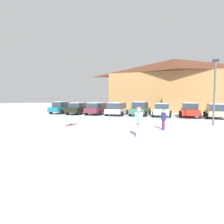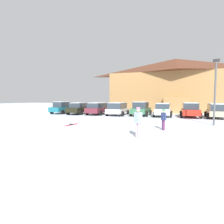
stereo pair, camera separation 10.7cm
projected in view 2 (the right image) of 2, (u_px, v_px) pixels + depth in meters
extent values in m
plane|color=silver|center=(75.00, 145.00, 7.96)|extent=(160.00, 160.00, 0.00)
cube|color=#A27644|center=(175.00, 93.00, 30.75)|extent=(21.95, 8.57, 6.52)
pyramid|color=brown|center=(175.00, 66.00, 30.42)|extent=(22.58, 9.19, 2.62)
cube|color=#AB804A|center=(176.00, 105.00, 26.39)|extent=(3.67, 1.95, 2.40)
cube|color=#1C6B7B|center=(63.00, 109.00, 25.83)|extent=(1.97, 4.29, 0.64)
cube|color=#2D3842|center=(62.00, 104.00, 25.58)|extent=(1.65, 2.27, 0.74)
cube|color=white|center=(62.00, 102.00, 25.55)|extent=(1.54, 2.15, 0.06)
cylinder|color=black|center=(64.00, 111.00, 27.41)|extent=(0.25, 0.65, 0.64)
cylinder|color=black|center=(74.00, 111.00, 26.69)|extent=(0.25, 0.65, 0.64)
cylinder|color=black|center=(52.00, 112.00, 25.01)|extent=(0.25, 0.65, 0.64)
cylinder|color=black|center=(63.00, 112.00, 24.29)|extent=(0.25, 0.65, 0.64)
cube|color=black|center=(79.00, 109.00, 24.81)|extent=(1.94, 4.55, 0.65)
cube|color=#2D3842|center=(79.00, 105.00, 24.56)|extent=(1.67, 2.38, 0.60)
cube|color=white|center=(79.00, 103.00, 24.53)|extent=(1.55, 2.26, 0.06)
cylinder|color=black|center=(78.00, 111.00, 26.47)|extent=(0.23, 0.64, 0.64)
cylinder|color=black|center=(90.00, 111.00, 25.86)|extent=(0.23, 0.64, 0.64)
cylinder|color=black|center=(68.00, 112.00, 23.82)|extent=(0.23, 0.64, 0.64)
cylinder|color=black|center=(81.00, 113.00, 23.20)|extent=(0.23, 0.64, 0.64)
cube|color=maroon|center=(99.00, 110.00, 24.05)|extent=(2.02, 4.67, 0.63)
cube|color=#2D3842|center=(98.00, 105.00, 23.92)|extent=(1.76, 3.55, 0.64)
cube|color=white|center=(98.00, 103.00, 23.90)|extent=(1.64, 3.38, 0.06)
cylinder|color=black|center=(97.00, 111.00, 25.76)|extent=(0.24, 0.65, 0.64)
cylinder|color=black|center=(109.00, 112.00, 25.03)|extent=(0.24, 0.65, 0.64)
cylinder|color=black|center=(87.00, 113.00, 23.12)|extent=(0.24, 0.65, 0.64)
cylinder|color=black|center=(101.00, 113.00, 22.39)|extent=(0.24, 0.65, 0.64)
cube|color=silver|center=(118.00, 111.00, 22.98)|extent=(2.02, 4.74, 0.56)
cube|color=#2D3842|center=(118.00, 106.00, 22.85)|extent=(1.76, 3.61, 0.73)
cube|color=white|center=(118.00, 103.00, 22.82)|extent=(1.65, 3.43, 0.06)
cylinder|color=black|center=(114.00, 112.00, 24.70)|extent=(0.24, 0.65, 0.64)
cylinder|color=black|center=(128.00, 112.00, 24.07)|extent=(0.24, 0.65, 0.64)
cylinder|color=black|center=(107.00, 113.00, 21.94)|extent=(0.24, 0.65, 0.64)
cylinder|color=black|center=(123.00, 114.00, 21.31)|extent=(0.24, 0.65, 0.64)
cube|color=#366B4B|center=(141.00, 110.00, 22.44)|extent=(2.06, 4.29, 0.66)
cube|color=#2D3842|center=(141.00, 105.00, 22.19)|extent=(1.72, 2.27, 0.74)
cube|color=white|center=(141.00, 102.00, 22.16)|extent=(1.61, 2.15, 0.06)
cylinder|color=black|center=(136.00, 112.00, 24.04)|extent=(0.26, 0.65, 0.64)
cylinder|color=black|center=(151.00, 113.00, 23.28)|extent=(0.26, 0.65, 0.64)
cylinder|color=black|center=(131.00, 114.00, 21.64)|extent=(0.26, 0.65, 0.64)
cylinder|color=black|center=(147.00, 114.00, 20.88)|extent=(0.26, 0.65, 0.64)
cube|color=silver|center=(163.00, 111.00, 21.38)|extent=(1.77, 4.77, 0.67)
cube|color=#2D3842|center=(163.00, 106.00, 21.24)|extent=(1.55, 3.63, 0.57)
cube|color=white|center=(163.00, 103.00, 21.22)|extent=(1.45, 3.45, 0.06)
cylinder|color=black|center=(157.00, 113.00, 23.10)|extent=(0.23, 0.64, 0.64)
cylinder|color=black|center=(171.00, 113.00, 22.46)|extent=(0.23, 0.64, 0.64)
cylinder|color=black|center=(154.00, 114.00, 20.34)|extent=(0.23, 0.64, 0.64)
cylinder|color=black|center=(171.00, 115.00, 19.70)|extent=(0.23, 0.64, 0.64)
cube|color=red|center=(190.00, 112.00, 20.49)|extent=(1.83, 4.57, 0.63)
cube|color=#2D3842|center=(190.00, 106.00, 20.23)|extent=(1.60, 2.38, 0.69)
cube|color=white|center=(190.00, 103.00, 20.20)|extent=(1.49, 2.26, 0.06)
cylinder|color=black|center=(181.00, 113.00, 22.17)|extent=(0.22, 0.64, 0.64)
cylinder|color=black|center=(198.00, 114.00, 21.51)|extent=(0.22, 0.64, 0.64)
cylinder|color=black|center=(181.00, 115.00, 19.52)|extent=(0.22, 0.64, 0.64)
cylinder|color=black|center=(201.00, 116.00, 18.86)|extent=(0.22, 0.64, 0.64)
cube|color=tan|center=(217.00, 113.00, 19.25)|extent=(2.11, 4.37, 0.55)
cube|color=#2D3842|center=(217.00, 107.00, 19.13)|extent=(1.82, 3.34, 0.69)
cube|color=white|center=(217.00, 104.00, 19.10)|extent=(1.70, 3.17, 0.06)
cylinder|color=black|center=(205.00, 114.00, 20.87)|extent=(0.26, 0.65, 0.64)
cylinder|color=black|center=(208.00, 116.00, 18.45)|extent=(0.26, 0.65, 0.64)
cylinder|color=beige|center=(137.00, 130.00, 9.40)|extent=(0.15, 0.15, 0.82)
cylinder|color=beige|center=(139.00, 131.00, 9.25)|extent=(0.15, 0.15, 0.82)
cube|color=#A3B6DB|center=(138.00, 118.00, 9.28)|extent=(0.46, 0.44, 0.58)
cylinder|color=#A3B6DB|center=(135.00, 117.00, 9.50)|extent=(0.11, 0.11, 0.55)
cylinder|color=#A3B6DB|center=(141.00, 118.00, 9.06)|extent=(0.11, 0.11, 0.55)
sphere|color=tan|center=(138.00, 110.00, 9.25)|extent=(0.21, 0.21, 0.21)
cylinder|color=pink|center=(138.00, 108.00, 9.24)|extent=(0.20, 0.20, 0.10)
cylinder|color=#6B3361|center=(164.00, 125.00, 11.73)|extent=(0.13, 0.13, 0.69)
cylinder|color=#6B3361|center=(163.00, 125.00, 11.88)|extent=(0.13, 0.13, 0.69)
cube|color=navy|center=(164.00, 116.00, 11.76)|extent=(0.36, 0.39, 0.49)
cylinder|color=navy|center=(165.00, 116.00, 11.56)|extent=(0.09, 0.09, 0.46)
cylinder|color=navy|center=(162.00, 116.00, 11.97)|extent=(0.09, 0.09, 0.46)
sphere|color=tan|center=(164.00, 111.00, 11.74)|extent=(0.18, 0.18, 0.18)
cylinder|color=green|center=(164.00, 110.00, 11.73)|extent=(0.17, 0.17, 0.08)
cube|color=red|center=(71.00, 125.00, 14.29)|extent=(0.26, 1.58, 0.02)
cube|color=black|center=(70.00, 124.00, 14.24)|extent=(0.10, 0.21, 0.06)
cube|color=red|center=(73.00, 125.00, 14.20)|extent=(0.26, 1.58, 0.02)
cube|color=black|center=(72.00, 124.00, 14.16)|extent=(0.10, 0.21, 0.06)
cylinder|color=#515459|center=(215.00, 94.00, 13.79)|extent=(0.14, 0.14, 4.96)
cube|color=#232326|center=(216.00, 60.00, 13.60)|extent=(0.44, 0.24, 0.20)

